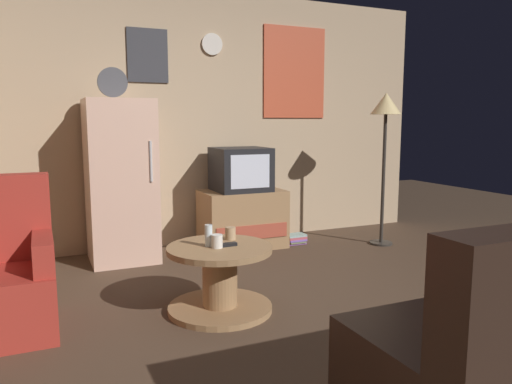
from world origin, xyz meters
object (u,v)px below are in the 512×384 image
object	(u,v)px
mug_ceramic_white	(217,241)
book_stack	(296,239)
coffee_table	(220,279)
tv_stand	(242,219)
wine_glass	(209,236)
standing_lamp	(386,116)
mug_ceramic_tan	(230,233)
crt_tv	(241,169)
remote_control	(226,245)
fridge	(121,181)

from	to	relation	value
mug_ceramic_white	book_stack	xyz separation A→B (m)	(1.40, 1.48, -0.45)
coffee_table	book_stack	xyz separation A→B (m)	(1.37, 1.44, -0.17)
tv_stand	wine_glass	world-z (taller)	wine_glass
standing_lamp	book_stack	xyz separation A→B (m)	(-0.84, 0.37, -1.30)
mug_ceramic_tan	crt_tv	bearing A→B (deg)	65.12
crt_tv	remote_control	bearing A→B (deg)	-115.41
crt_tv	standing_lamp	world-z (taller)	standing_lamp
standing_lamp	remote_control	size ratio (longest dim) A/B	10.60
fridge	coffee_table	bearing A→B (deg)	-75.46
crt_tv	wine_glass	bearing A→B (deg)	-119.20
fridge	wine_glass	world-z (taller)	fridge
coffee_table	book_stack	world-z (taller)	coffee_table
book_stack	fridge	bearing A→B (deg)	175.97
tv_stand	book_stack	xyz separation A→B (m)	(0.56, -0.12, -0.24)
tv_stand	standing_lamp	world-z (taller)	standing_lamp
standing_lamp	coffee_table	xyz separation A→B (m)	(-2.21, -1.07, -1.13)
book_stack	remote_control	bearing A→B (deg)	-132.30
crt_tv	coffee_table	world-z (taller)	crt_tv
standing_lamp	remote_control	xyz separation A→B (m)	(-2.17, -1.10, -0.89)
fridge	mug_ceramic_tan	distance (m)	1.54
crt_tv	mug_ceramic_white	bearing A→B (deg)	-117.23
standing_lamp	coffee_table	world-z (taller)	standing_lamp
fridge	tv_stand	bearing A→B (deg)	-0.07
mug_ceramic_white	wine_glass	bearing A→B (deg)	125.47
fridge	mug_ceramic_white	xyz separation A→B (m)	(0.38, -1.60, -0.25)
crt_tv	coffee_table	size ratio (longest dim) A/B	0.75
mug_ceramic_white	mug_ceramic_tan	distance (m)	0.25
book_stack	crt_tv	bearing A→B (deg)	168.03
fridge	crt_tv	world-z (taller)	fridge
crt_tv	book_stack	size ratio (longest dim) A/B	2.58
wine_glass	mug_ceramic_white	distance (m)	0.07
crt_tv	wine_glass	world-z (taller)	crt_tv
coffee_table	mug_ceramic_white	size ratio (longest dim) A/B	8.00
coffee_table	remote_control	xyz separation A→B (m)	(0.04, -0.03, 0.24)
standing_lamp	wine_glass	distance (m)	2.64
tv_stand	coffee_table	size ratio (longest dim) A/B	1.17
mug_ceramic_tan	book_stack	xyz separation A→B (m)	(1.24, 1.29, -0.45)
fridge	coffee_table	world-z (taller)	fridge
wine_glass	tv_stand	bearing A→B (deg)	60.34
tv_stand	remote_control	bearing A→B (deg)	-115.89
mug_ceramic_white	mug_ceramic_tan	xyz separation A→B (m)	(0.17, 0.18, 0.00)
tv_stand	mug_ceramic_tan	world-z (taller)	tv_stand
book_stack	coffee_table	bearing A→B (deg)	-133.59
wine_glass	mug_ceramic_white	bearing A→B (deg)	-54.53
standing_lamp	wine_glass	xyz separation A→B (m)	(-2.28, -1.05, -0.82)
standing_lamp	fridge	bearing A→B (deg)	169.30
standing_lamp	mug_ceramic_white	distance (m)	2.64
wine_glass	crt_tv	bearing A→B (deg)	60.80
remote_control	book_stack	size ratio (longest dim) A/B	0.72
tv_stand	wine_glass	xyz separation A→B (m)	(-0.88, -1.54, 0.24)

